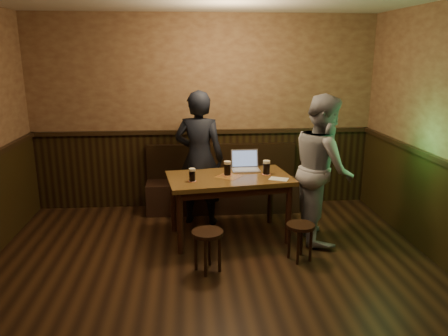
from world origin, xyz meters
TOP-DOWN VIEW (x-y plane):
  - room at (0.00, 0.22)m, footprint 5.04×6.04m
  - bench at (0.25, 2.75)m, footprint 2.20×0.50m
  - pub_table at (0.25, 1.72)m, footprint 1.58×1.04m
  - stool_left at (-0.06, 0.84)m, footprint 0.40×0.40m
  - stool_right at (0.98, 1.02)m, footprint 0.41×0.41m
  - pint_left at (-0.20, 1.54)m, footprint 0.10×0.10m
  - pint_mid at (0.23, 1.77)m, footprint 0.12×0.12m
  - pint_right at (0.72, 1.77)m, footprint 0.11×0.11m
  - laptop at (0.49, 2.01)m, footprint 0.36×0.29m
  - menu at (0.83, 1.54)m, footprint 0.26×0.23m
  - person_suit at (-0.10, 2.24)m, footprint 0.74×0.57m
  - person_grey at (1.38, 1.60)m, footprint 0.73×0.91m

SIDE VIEW (x-z plane):
  - bench at x=0.25m, z-range -0.16..0.79m
  - stool_right at x=0.98m, z-range 0.13..0.55m
  - stool_left at x=-0.06m, z-range 0.14..0.59m
  - pub_table at x=0.25m, z-range 0.29..1.09m
  - menu at x=0.83m, z-range 0.79..0.80m
  - laptop at x=0.49m, z-range 0.73..0.98m
  - pint_left at x=-0.20m, z-range 0.79..0.95m
  - pint_right at x=0.72m, z-range 0.79..0.97m
  - pint_mid at x=0.23m, z-range 0.79..0.97m
  - person_grey at x=1.38m, z-range 0.00..1.80m
  - person_suit at x=-0.10m, z-range 0.00..1.80m
  - room at x=0.00m, z-range -0.22..2.62m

